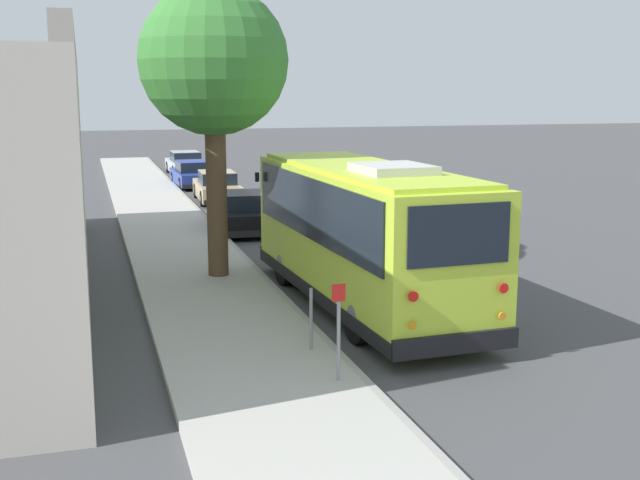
{
  "coord_description": "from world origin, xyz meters",
  "views": [
    {
      "loc": [
        -15.72,
        5.82,
        4.76
      ],
      "look_at": [
        1.77,
        0.65,
        1.3
      ],
      "focal_mm": 45.0,
      "sensor_mm": 36.0,
      "label": 1
    }
  ],
  "objects_px": {
    "street_tree": "(213,52)",
    "fire_hydrant": "(216,235)",
    "sign_post_far": "(311,319)",
    "parked_sedan_blue": "(192,175)",
    "sign_post_near": "(339,331)",
    "shuttle_bus": "(363,229)",
    "parked_sedan_silver": "(185,164)",
    "parked_sedan_black": "(244,213)",
    "parked_sedan_tan": "(217,187)"
  },
  "relations": [
    {
      "from": "parked_sedan_silver",
      "to": "sign_post_near",
      "type": "bearing_deg",
      "value": 175.57
    },
    {
      "from": "parked_sedan_tan",
      "to": "parked_sedan_silver",
      "type": "distance_m",
      "value": 11.43
    },
    {
      "from": "parked_sedan_black",
      "to": "parked_sedan_tan",
      "type": "bearing_deg",
      "value": 2.41
    },
    {
      "from": "parked_sedan_tan",
      "to": "parked_sedan_blue",
      "type": "xyz_separation_m",
      "value": [
        5.67,
        0.3,
        -0.02
      ]
    },
    {
      "from": "sign_post_far",
      "to": "fire_hydrant",
      "type": "distance_m",
      "value": 9.63
    },
    {
      "from": "street_tree",
      "to": "fire_hydrant",
      "type": "xyz_separation_m",
      "value": [
        3.23,
        -0.47,
        -5.06
      ]
    },
    {
      "from": "street_tree",
      "to": "sign_post_near",
      "type": "distance_m",
      "value": 9.28
    },
    {
      "from": "parked_sedan_blue",
      "to": "fire_hydrant",
      "type": "height_order",
      "value": "parked_sedan_blue"
    },
    {
      "from": "parked_sedan_black",
      "to": "parked_sedan_tan",
      "type": "xyz_separation_m",
      "value": [
        7.35,
        -0.28,
        -0.01
      ]
    },
    {
      "from": "parked_sedan_blue",
      "to": "sign_post_far",
      "type": "relative_size",
      "value": 3.91
    },
    {
      "from": "sign_post_far",
      "to": "parked_sedan_blue",
      "type": "bearing_deg",
      "value": -2.97
    },
    {
      "from": "parked_sedan_tan",
      "to": "sign_post_near",
      "type": "bearing_deg",
      "value": 177.95
    },
    {
      "from": "parked_sedan_tan",
      "to": "parked_sedan_silver",
      "type": "height_order",
      "value": "parked_sedan_tan"
    },
    {
      "from": "parked_sedan_tan",
      "to": "parked_sedan_blue",
      "type": "bearing_deg",
      "value": 5.31
    },
    {
      "from": "parked_sedan_black",
      "to": "street_tree",
      "type": "xyz_separation_m",
      "value": [
        -6.81,
        2.02,
        5.0
      ]
    },
    {
      "from": "parked_sedan_black",
      "to": "sign_post_far",
      "type": "distance_m",
      "value": 13.28
    },
    {
      "from": "sign_post_near",
      "to": "sign_post_far",
      "type": "relative_size",
      "value": 1.4
    },
    {
      "from": "parked_sedan_tan",
      "to": "sign_post_far",
      "type": "relative_size",
      "value": 3.98
    },
    {
      "from": "parked_sedan_black",
      "to": "sign_post_far",
      "type": "height_order",
      "value": "parked_sedan_black"
    },
    {
      "from": "shuttle_bus",
      "to": "street_tree",
      "type": "distance_m",
      "value": 5.82
    },
    {
      "from": "sign_post_near",
      "to": "shuttle_bus",
      "type": "bearing_deg",
      "value": -23.93
    },
    {
      "from": "parked_sedan_silver",
      "to": "fire_hydrant",
      "type": "height_order",
      "value": "parked_sedan_silver"
    },
    {
      "from": "shuttle_bus",
      "to": "parked_sedan_silver",
      "type": "height_order",
      "value": "shuttle_bus"
    },
    {
      "from": "parked_sedan_silver",
      "to": "sign_post_near",
      "type": "xyz_separation_m",
      "value": [
        -33.59,
        1.73,
        0.37
      ]
    },
    {
      "from": "sign_post_far",
      "to": "street_tree",
      "type": "bearing_deg",
      "value": 5.65
    },
    {
      "from": "parked_sedan_tan",
      "to": "sign_post_far",
      "type": "height_order",
      "value": "parked_sedan_tan"
    },
    {
      "from": "parked_sedan_silver",
      "to": "sign_post_far",
      "type": "distance_m",
      "value": 32.03
    },
    {
      "from": "parked_sedan_blue",
      "to": "fire_hydrant",
      "type": "xyz_separation_m",
      "value": [
        -16.6,
        1.52,
        -0.03
      ]
    },
    {
      "from": "sign_post_far",
      "to": "fire_hydrant",
      "type": "bearing_deg",
      "value": 0.97
    },
    {
      "from": "parked_sedan_blue",
      "to": "sign_post_near",
      "type": "distance_m",
      "value": 27.87
    },
    {
      "from": "shuttle_bus",
      "to": "fire_hydrant",
      "type": "distance_m",
      "value": 7.13
    },
    {
      "from": "street_tree",
      "to": "parked_sedan_blue",
      "type": "bearing_deg",
      "value": -5.74
    },
    {
      "from": "street_tree",
      "to": "fire_hydrant",
      "type": "bearing_deg",
      "value": -8.28
    },
    {
      "from": "parked_sedan_tan",
      "to": "parked_sedan_blue",
      "type": "distance_m",
      "value": 5.68
    },
    {
      "from": "sign_post_near",
      "to": "parked_sedan_blue",
      "type": "bearing_deg",
      "value": -2.8
    },
    {
      "from": "shuttle_bus",
      "to": "parked_sedan_blue",
      "type": "bearing_deg",
      "value": -0.84
    },
    {
      "from": "shuttle_bus",
      "to": "street_tree",
      "type": "xyz_separation_m",
      "value": [
        3.45,
        2.66,
        3.86
      ]
    },
    {
      "from": "parked_sedan_tan",
      "to": "fire_hydrant",
      "type": "bearing_deg",
      "value": 172.75
    },
    {
      "from": "parked_sedan_blue",
      "to": "sign_post_near",
      "type": "relative_size",
      "value": 2.79
    },
    {
      "from": "sign_post_near",
      "to": "street_tree",
      "type": "bearing_deg",
      "value": 4.52
    },
    {
      "from": "sign_post_far",
      "to": "fire_hydrant",
      "type": "relative_size",
      "value": 1.39
    },
    {
      "from": "shuttle_bus",
      "to": "fire_hydrant",
      "type": "height_order",
      "value": "shuttle_bus"
    },
    {
      "from": "parked_sedan_blue",
      "to": "fire_hydrant",
      "type": "relative_size",
      "value": 5.46
    },
    {
      "from": "parked_sedan_black",
      "to": "sign_post_far",
      "type": "xyz_separation_m",
      "value": [
        -13.21,
        1.39,
        0.1
      ]
    },
    {
      "from": "street_tree",
      "to": "parked_sedan_black",
      "type": "bearing_deg",
      "value": -16.54
    },
    {
      "from": "parked_sedan_silver",
      "to": "street_tree",
      "type": "distance_m",
      "value": 26.17
    },
    {
      "from": "parked_sedan_tan",
      "to": "street_tree",
      "type": "distance_m",
      "value": 15.19
    },
    {
      "from": "parked_sedan_silver",
      "to": "street_tree",
      "type": "bearing_deg",
      "value": 173.24
    },
    {
      "from": "fire_hydrant",
      "to": "parked_sedan_blue",
      "type": "bearing_deg",
      "value": -5.24
    },
    {
      "from": "shuttle_bus",
      "to": "street_tree",
      "type": "height_order",
      "value": "street_tree"
    }
  ]
}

